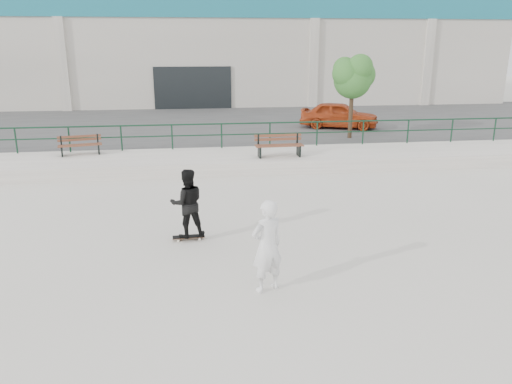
{
  "coord_description": "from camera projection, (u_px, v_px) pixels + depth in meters",
  "views": [
    {
      "loc": [
        -0.24,
        -9.38,
        4.64
      ],
      "look_at": [
        1.26,
        2.0,
        1.2
      ],
      "focal_mm": 35.0,
      "sensor_mm": 36.0,
      "label": 1
    }
  ],
  "objects": [
    {
      "name": "red_car",
      "position": [
        339.0,
        115.0,
        25.19
      ],
      "size": [
        4.19,
        2.86,
        1.32
      ],
      "primitive_type": "imported",
      "rotation": [
        0.0,
        0.0,
        1.2
      ],
      "color": "#A63714",
      "rests_on": "parking_strip"
    },
    {
      "name": "tree",
      "position": [
        353.0,
        75.0,
        21.96
      ],
      "size": [
        2.09,
        1.85,
        3.71
      ],
      "color": "#3E2F1F",
      "rests_on": "parking_strip"
    },
    {
      "name": "ground",
      "position": [
        208.0,
        278.0,
        10.27
      ],
      "size": [
        120.0,
        120.0,
        0.0
      ],
      "primitive_type": "plane",
      "color": "#B5B1A5",
      "rests_on": "ground"
    },
    {
      "name": "standing_skater",
      "position": [
        187.0,
        203.0,
        11.99
      ],
      "size": [
        0.9,
        0.75,
        1.69
      ],
      "primitive_type": "imported",
      "rotation": [
        0.0,
        0.0,
        3.28
      ],
      "color": "black",
      "rests_on": "skateboard"
    },
    {
      "name": "commercial_building",
      "position": [
        191.0,
        44.0,
        39.35
      ],
      "size": [
        44.2,
        16.33,
        8.0
      ],
      "color": "silver",
      "rests_on": "ground"
    },
    {
      "name": "skateboard",
      "position": [
        189.0,
        237.0,
        12.24
      ],
      "size": [
        0.79,
        0.25,
        0.09
      ],
      "rotation": [
        0.0,
        0.0,
        0.06
      ],
      "color": "black",
      "rests_on": "ground"
    },
    {
      "name": "ledge",
      "position": [
        198.0,
        162.0,
        19.22
      ],
      "size": [
        30.0,
        3.0,
        0.5
      ],
      "primitive_type": "cube",
      "color": "#B9B2A9",
      "rests_on": "ground"
    },
    {
      "name": "parking_strip",
      "position": [
        195.0,
        127.0,
        27.3
      ],
      "size": [
        60.0,
        14.0,
        0.5
      ],
      "primitive_type": "cube",
      "color": "#3E3E3E",
      "rests_on": "ground"
    },
    {
      "name": "bench_left",
      "position": [
        80.0,
        145.0,
        19.2
      ],
      "size": [
        1.67,
        0.79,
        0.74
      ],
      "rotation": [
        0.0,
        0.0,
        0.21
      ],
      "color": "brown",
      "rests_on": "ledge"
    },
    {
      "name": "bench_right",
      "position": [
        279.0,
        146.0,
        18.88
      ],
      "size": [
        1.84,
        0.6,
        0.84
      ],
      "rotation": [
        0.0,
        0.0,
        0.04
      ],
      "color": "brown",
      "rests_on": "ledge"
    },
    {
      "name": "railing",
      "position": [
        197.0,
        131.0,
        20.17
      ],
      "size": [
        28.0,
        0.06,
        1.03
      ],
      "color": "#143824",
      "rests_on": "ledge"
    },
    {
      "name": "seated_skater",
      "position": [
        267.0,
        246.0,
        9.5
      ],
      "size": [
        0.8,
        0.68,
        1.85
      ],
      "primitive_type": "imported",
      "rotation": [
        0.0,
        0.0,
        3.57
      ],
      "color": "white",
      "rests_on": "ground"
    }
  ]
}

